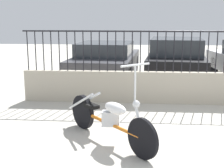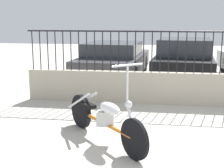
# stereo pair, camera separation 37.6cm
# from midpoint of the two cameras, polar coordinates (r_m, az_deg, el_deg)

# --- Properties ---
(ground_plane) EXTENTS (40.00, 40.00, 0.00)m
(ground_plane) POSITION_cam_midpoint_polar(r_m,az_deg,el_deg) (4.72, 22.02, -14.00)
(ground_plane) COLOR #B7B2A5
(low_wall) EXTENTS (8.13, 0.18, 0.76)m
(low_wall) POSITION_cam_midpoint_polar(r_m,az_deg,el_deg) (7.56, 16.68, -0.93)
(low_wall) COLOR #B2A893
(low_wall) RESTS_ON ground_plane
(fence_railing) EXTENTS (8.13, 0.04, 0.96)m
(fence_railing) POSITION_cam_midpoint_polar(r_m,az_deg,el_deg) (7.41, 17.14, 6.66)
(fence_railing) COLOR black
(fence_railing) RESTS_ON low_wall
(motorcycle_orange) EXTENTS (1.61, 1.80, 1.37)m
(motorcycle_orange) POSITION_cam_midpoint_polar(r_m,az_deg,el_deg) (5.18, 0.10, -5.93)
(motorcycle_orange) COLOR black
(motorcycle_orange) RESTS_ON ground_plane
(car_dark_grey) EXTENTS (2.18, 4.27, 1.23)m
(car_dark_grey) POSITION_cam_midpoint_polar(r_m,az_deg,el_deg) (10.43, 1.42, 4.41)
(car_dark_grey) COLOR black
(car_dark_grey) RESTS_ON ground_plane
(car_black) EXTENTS (2.11, 4.10, 1.39)m
(car_black) POSITION_cam_midpoint_polar(r_m,az_deg,el_deg) (10.20, 14.05, 4.23)
(car_black) COLOR black
(car_black) RESTS_ON ground_plane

